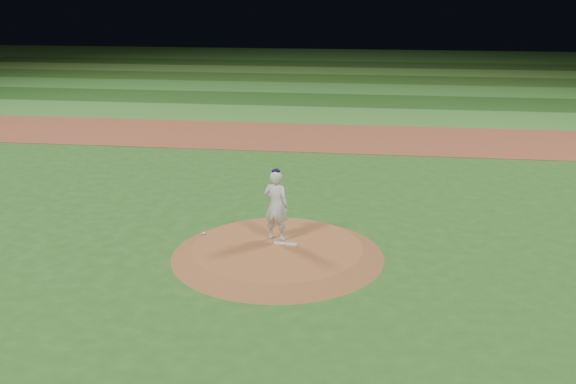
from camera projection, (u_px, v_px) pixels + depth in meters
The scene contains 12 objects.
ground at pixel (278, 255), 16.67m from camera, with size 120.00×120.00×0.00m, color #27581C.
infield_dirt_band at pixel (323, 137), 29.88m from camera, with size 70.00×6.00×0.02m, color brown.
outfield_stripe_0 at pixel (331, 115), 35.08m from camera, with size 70.00×5.00×0.02m, color #36762B.
outfield_stripe_1 at pixel (337, 100), 39.80m from camera, with size 70.00×5.00×0.02m, color #1D4717.
outfield_stripe_2 at pixel (341, 88), 44.52m from camera, with size 70.00×5.00×0.02m, color #317028.
outfield_stripe_3 at pixel (345, 79), 49.25m from camera, with size 70.00×5.00×0.02m, color #244A17.
outfield_stripe_4 at pixel (348, 71), 53.97m from camera, with size 70.00×5.00×0.02m, color #3E6D27.
outfield_stripe_5 at pixel (350, 64), 58.69m from camera, with size 70.00×5.00×0.02m, color #1E3F14.
pitchers_mound at pixel (278, 251), 16.63m from camera, with size 5.50×5.50×0.25m, color brown.
pitching_rubber at pixel (285, 244), 16.73m from camera, with size 0.60×0.15×0.03m, color silver.
rosin_bag at pixel (204, 233), 17.41m from camera, with size 0.11×0.11×0.06m, color silver.
pitcher_on_mound at pixel (276, 205), 16.76m from camera, with size 0.80×0.64×1.96m.
Camera 1 is at (2.34, -15.21, 6.62)m, focal length 40.00 mm.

